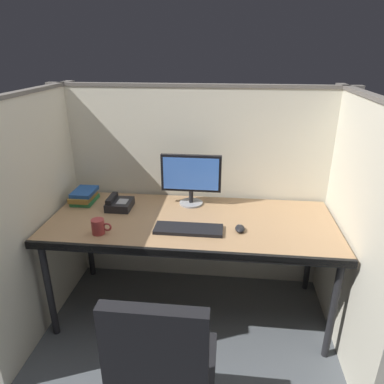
# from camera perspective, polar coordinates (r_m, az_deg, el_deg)

# --- Properties ---
(ground_plane) EXTENTS (8.00, 8.00, 0.00)m
(ground_plane) POSITION_cam_1_polar(r_m,az_deg,el_deg) (2.56, -0.92, -22.62)
(ground_plane) COLOR #4C5156
(cubicle_partition_rear) EXTENTS (2.21, 0.06, 1.57)m
(cubicle_partition_rear) POSITION_cam_1_polar(r_m,az_deg,el_deg) (2.74, 0.89, 0.61)
(cubicle_partition_rear) COLOR beige
(cubicle_partition_rear) RESTS_ON ground
(cubicle_partition_left) EXTENTS (0.06, 1.41, 1.57)m
(cubicle_partition_left) POSITION_cam_1_polar(r_m,az_deg,el_deg) (2.55, -23.23, -3.06)
(cubicle_partition_left) COLOR beige
(cubicle_partition_left) RESTS_ON ground
(cubicle_partition_right) EXTENTS (0.06, 1.41, 1.57)m
(cubicle_partition_right) POSITION_cam_1_polar(r_m,az_deg,el_deg) (2.36, 24.42, -5.31)
(cubicle_partition_right) COLOR beige
(cubicle_partition_right) RESTS_ON ground
(desk) EXTENTS (1.90, 0.80, 0.74)m
(desk) POSITION_cam_1_polar(r_m,az_deg,el_deg) (2.37, -0.16, -5.70)
(desk) COLOR #997551
(desk) RESTS_ON ground
(monitor_center) EXTENTS (0.43, 0.17, 0.37)m
(monitor_center) POSITION_cam_1_polar(r_m,az_deg,el_deg) (2.51, -0.15, 2.55)
(monitor_center) COLOR gray
(monitor_center) RESTS_ON desk
(keyboard_main) EXTENTS (0.43, 0.15, 0.02)m
(keyboard_main) POSITION_cam_1_polar(r_m,az_deg,el_deg) (2.22, -0.44, -6.04)
(keyboard_main) COLOR black
(keyboard_main) RESTS_ON desk
(computer_mouse) EXTENTS (0.06, 0.10, 0.04)m
(computer_mouse) POSITION_cam_1_polar(r_m,az_deg,el_deg) (2.23, 7.77, -5.88)
(computer_mouse) COLOR black
(computer_mouse) RESTS_ON desk
(desk_phone) EXTENTS (0.17, 0.19, 0.09)m
(desk_phone) POSITION_cam_1_polar(r_m,az_deg,el_deg) (2.57, -11.75, -1.88)
(desk_phone) COLOR black
(desk_phone) RESTS_ON desk
(book_stack) EXTENTS (0.16, 0.22, 0.09)m
(book_stack) POSITION_cam_1_polar(r_m,az_deg,el_deg) (2.73, -17.08, -0.65)
(book_stack) COLOR #26723F
(book_stack) RESTS_ON desk
(coffee_mug) EXTENTS (0.13, 0.08, 0.09)m
(coffee_mug) POSITION_cam_1_polar(r_m,az_deg,el_deg) (2.25, -14.89, -5.43)
(coffee_mug) COLOR #993333
(coffee_mug) RESTS_ON desk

